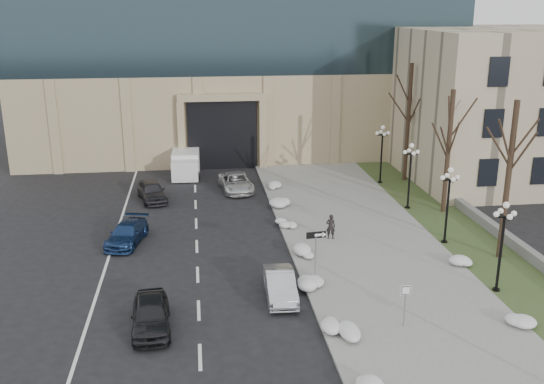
{
  "coord_description": "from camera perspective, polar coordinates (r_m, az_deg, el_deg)",
  "views": [
    {
      "loc": [
        -6.37,
        -19.81,
        13.73
      ],
      "look_at": [
        -2.09,
        13.09,
        3.5
      ],
      "focal_mm": 40.0,
      "sensor_mm": 36.0,
      "label": 1
    }
  ],
  "objects": [
    {
      "name": "lamppost_a",
      "position": [
        31.54,
        20.88,
        -3.79
      ],
      "size": [
        1.18,
        1.18,
        4.76
      ],
      "color": "black",
      "rests_on": "ground"
    },
    {
      "name": "car_c",
      "position": [
        37.49,
        -13.5,
        -3.82
      ],
      "size": [
        2.69,
        4.58,
        1.25
      ],
      "primitive_type": "imported",
      "rotation": [
        0.0,
        0.0,
        -0.23
      ],
      "color": "navy",
      "rests_on": "ground"
    },
    {
      "name": "keep_sign",
      "position": [
        27.47,
        12.44,
        -9.64
      ],
      "size": [
        0.45,
        0.08,
        2.1
      ],
      "rotation": [
        0.0,
        0.0,
        -0.07
      ],
      "color": "slate",
      "rests_on": "ground"
    },
    {
      "name": "box_truck",
      "position": [
        52.14,
        -8.09,
        2.81
      ],
      "size": [
        2.44,
        6.46,
        2.03
      ],
      "rotation": [
        0.0,
        0.0,
        -0.03
      ],
      "color": "silver",
      "rests_on": "ground"
    },
    {
      "name": "car_e",
      "position": [
        45.26,
        -11.24,
        0.1
      ],
      "size": [
        2.71,
        4.54,
        1.45
      ],
      "primitive_type": "imported",
      "rotation": [
        0.0,
        0.0,
        0.25
      ],
      "color": "#2E2D32",
      "rests_on": "ground"
    },
    {
      "name": "lamppost_c",
      "position": [
        42.84,
        12.89,
        2.29
      ],
      "size": [
        1.18,
        1.18,
        4.76
      ],
      "color": "black",
      "rests_on": "ground"
    },
    {
      "name": "ground",
      "position": [
        24.93,
        9.06,
        -16.52
      ],
      "size": [
        160.0,
        160.0,
        0.0
      ],
      "primitive_type": "plane",
      "color": "black",
      "rests_on": "ground"
    },
    {
      "name": "classical_building",
      "position": [
        56.11,
        23.28,
        7.84
      ],
      "size": [
        22.0,
        18.12,
        12.0
      ],
      "color": "tan",
      "rests_on": "ground"
    },
    {
      "name": "snow_clump_d",
      "position": [
        34.37,
        2.86,
        -5.89
      ],
      "size": [
        1.1,
        1.6,
        0.36
      ],
      "primitive_type": "ellipsoid",
      "color": "silver",
      "rests_on": "sidewalk"
    },
    {
      "name": "pedestrian",
      "position": [
        36.97,
        5.54,
        -3.26
      ],
      "size": [
        0.62,
        0.45,
        1.56
      ],
      "primitive_type": "imported",
      "rotation": [
        0.0,
        0.0,
        2.99
      ],
      "color": "black",
      "rests_on": "sidewalk"
    },
    {
      "name": "snow_clump_i",
      "position": [
        34.56,
        17.44,
        -6.57
      ],
      "size": [
        1.1,
        1.6,
        0.36
      ],
      "primitive_type": "ellipsoid",
      "color": "silver",
      "rests_on": "sidewalk"
    },
    {
      "name": "stone_wall",
      "position": [
        42.41,
        18.72,
        -2.2
      ],
      "size": [
        0.5,
        30.0,
        0.7
      ],
      "primitive_type": "cube",
      "color": "slate",
      "rests_on": "ground"
    },
    {
      "name": "tree_near",
      "position": [
        35.15,
        21.53,
        2.94
      ],
      "size": [
        3.2,
        3.2,
        9.0
      ],
      "color": "black",
      "rests_on": "ground"
    },
    {
      "name": "snow_clump_g",
      "position": [
        46.89,
        0.06,
        0.49
      ],
      "size": [
        1.1,
        1.6,
        0.36
      ],
      "primitive_type": "ellipsoid",
      "color": "silver",
      "rests_on": "sidewalk"
    },
    {
      "name": "curb",
      "position": [
        36.86,
        1.51,
        -4.62
      ],
      "size": [
        0.3,
        40.0,
        0.14
      ],
      "primitive_type": "cube",
      "color": "gray",
      "rests_on": "ground"
    },
    {
      "name": "one_way_sign",
      "position": [
        30.79,
        4.48,
        -4.6
      ],
      "size": [
        1.07,
        0.3,
        2.85
      ],
      "rotation": [
        0.0,
        0.0,
        0.1
      ],
      "color": "slate",
      "rests_on": "ground"
    },
    {
      "name": "sidewalk",
      "position": [
        37.78,
        8.29,
        -4.26
      ],
      "size": [
        9.0,
        40.0,
        0.12
      ],
      "primitive_type": "cube",
      "color": "gray",
      "rests_on": "ground"
    },
    {
      "name": "car_a",
      "position": [
        27.74,
        -11.34,
        -11.23
      ],
      "size": [
        1.92,
        4.24,
        1.41
      ],
      "primitive_type": "imported",
      "rotation": [
        0.0,
        0.0,
        0.06
      ],
      "color": "black",
      "rests_on": "ground"
    },
    {
      "name": "grass_strip",
      "position": [
        39.98,
        17.32,
        -3.69
      ],
      "size": [
        4.0,
        40.0,
        0.1
      ],
      "primitive_type": "cube",
      "color": "#374A25",
      "rests_on": "ground"
    },
    {
      "name": "snow_clump_c",
      "position": [
        30.9,
        3.85,
        -8.67
      ],
      "size": [
        1.1,
        1.6,
        0.36
      ],
      "primitive_type": "ellipsoid",
      "color": "silver",
      "rests_on": "sidewalk"
    },
    {
      "name": "car_b",
      "position": [
        29.94,
        0.78,
        -8.75
      ],
      "size": [
        1.51,
        4.04,
        1.32
      ],
      "primitive_type": "imported",
      "rotation": [
        0.0,
        0.0,
        -0.03
      ],
      "color": "#B1B3B9",
      "rests_on": "ground"
    },
    {
      "name": "snow_clump_e",
      "position": [
        39.08,
        1.24,
        -2.97
      ],
      "size": [
        1.1,
        1.6,
        0.36
      ],
      "primitive_type": "ellipsoid",
      "color": "silver",
      "rests_on": "sidewalk"
    },
    {
      "name": "snow_clump_b",
      "position": [
        27.07,
        6.39,
        -12.72
      ],
      "size": [
        1.1,
        1.6,
        0.36
      ],
      "primitive_type": "ellipsoid",
      "color": "silver",
      "rests_on": "sidewalk"
    },
    {
      "name": "tree_mid",
      "position": [
        42.21,
        16.38,
        5.2
      ],
      "size": [
        3.2,
        3.2,
        8.5
      ],
      "color": "black",
      "rests_on": "ground"
    },
    {
      "name": "tree_far",
      "position": [
        49.41,
        12.78,
        7.89
      ],
      "size": [
        3.2,
        3.2,
        9.5
      ],
      "color": "black",
      "rests_on": "ground"
    },
    {
      "name": "car_d",
      "position": [
        46.86,
        -3.41,
        0.91
      ],
      "size": [
        2.71,
        4.99,
        1.33
      ],
      "primitive_type": "imported",
      "rotation": [
        0.0,
        0.0,
        0.11
      ],
      "color": "silver",
      "rests_on": "ground"
    },
    {
      "name": "snow_clump_h",
      "position": [
        29.65,
        21.59,
        -11.1
      ],
      "size": [
        1.1,
        1.6,
        0.36
      ],
      "primitive_type": "ellipsoid",
      "color": "silver",
      "rests_on": "sidewalk"
    },
    {
      "name": "snow_clump_f",
      "position": [
        42.57,
        0.91,
        -1.26
      ],
      "size": [
        1.1,
        1.6,
        0.36
      ],
      "primitive_type": "ellipsoid",
      "color": "silver",
      "rests_on": "sidewalk"
    },
    {
      "name": "lamppost_b",
      "position": [
        37.05,
        16.27,
        -0.29
      ],
      "size": [
        1.18,
        1.18,
        4.76
      ],
      "color": "black",
      "rests_on": "ground"
    },
    {
      "name": "lamppost_d",
      "position": [
        48.81,
        10.31,
        4.24
      ],
      "size": [
        1.18,
        1.18,
        4.76
      ],
      "color": "black",
      "rests_on": "ground"
    }
  ]
}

